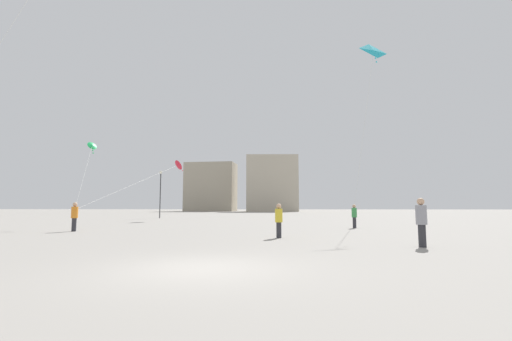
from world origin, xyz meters
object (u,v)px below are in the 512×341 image
at_px(person_in_grey, 421,220).
at_px(kite_emerald_diamond, 92,147).
at_px(person_in_green, 354,215).
at_px(kite_cyan_delta, 373,53).
at_px(lamppost_east, 160,187).
at_px(person_in_orange, 74,215).
at_px(person_in_yellow, 279,219).
at_px(kite_crimson_diamond, 178,165).
at_px(building_centre_hall, 272,184).
at_px(building_left_hall, 211,187).

height_order(person_in_grey, kite_emerald_diamond, kite_emerald_diamond).
bearing_deg(person_in_green, kite_emerald_diamond, -92.62).
bearing_deg(kite_emerald_diamond, kite_cyan_delta, -4.44).
distance_m(kite_cyan_delta, lamppost_east, 30.10).
bearing_deg(person_in_orange, person_in_yellow, -36.34).
distance_m(person_in_green, kite_emerald_diamond, 19.84).
relative_size(person_in_green, kite_emerald_diamond, 0.32).
distance_m(person_in_green, person_in_yellow, 9.44).
height_order(kite_emerald_diamond, lamppost_east, kite_emerald_diamond).
bearing_deg(kite_emerald_diamond, kite_crimson_diamond, 75.75).
bearing_deg(person_in_orange, person_in_green, -6.56).
bearing_deg(person_in_grey, lamppost_east, 85.23).
bearing_deg(person_in_yellow, building_centre_hall, -66.47).
bearing_deg(building_centre_hall, lamppost_east, -103.18).
height_order(building_left_hall, building_centre_hall, building_centre_hall).
height_order(person_in_orange, person_in_grey, person_in_grey).
height_order(person_in_yellow, building_centre_hall, building_centre_hall).
relative_size(person_in_orange, kite_crimson_diamond, 0.10).
bearing_deg(person_in_green, kite_crimson_diamond, -128.93).
xyz_separation_m(kite_cyan_delta, building_left_hall, (-27.18, 77.76, -4.84)).
xyz_separation_m(building_centre_hall, lamppost_east, (-12.32, -52.63, -3.66)).
distance_m(person_in_grey, kite_emerald_diamond, 22.96).
relative_size(person_in_orange, lamppost_east, 0.30).
distance_m(kite_crimson_diamond, building_left_hall, 65.06).
distance_m(person_in_green, kite_cyan_delta, 11.15).
xyz_separation_m(person_in_yellow, kite_crimson_diamond, (-11.02, 19.71, 5.02)).
bearing_deg(lamppost_east, kite_crimson_diamond, -55.99).
height_order(person_in_green, kite_cyan_delta, kite_cyan_delta).
relative_size(person_in_yellow, kite_emerald_diamond, 0.32).
height_order(person_in_grey, person_in_yellow, person_in_grey).
bearing_deg(person_in_grey, kite_emerald_diamond, 110.11).
bearing_deg(kite_cyan_delta, kite_crimson_diamond, 142.34).
relative_size(person_in_green, building_centre_hall, 0.11).
xyz_separation_m(person_in_orange, person_in_yellow, (12.39, -3.39, -0.06)).
relative_size(person_in_green, person_in_yellow, 0.99).
height_order(person_in_orange, kite_emerald_diamond, kite_emerald_diamond).
bearing_deg(building_left_hall, person_in_yellow, -76.11).
distance_m(kite_cyan_delta, building_left_hall, 82.52).
xyz_separation_m(person_in_green, building_left_hall, (-25.93, 76.11, 6.11)).
height_order(person_in_green, lamppost_east, lamppost_east).
xyz_separation_m(person_in_green, person_in_yellow, (-5.15, -7.92, 0.01)).
bearing_deg(kite_cyan_delta, person_in_orange, -171.32).
relative_size(kite_emerald_diamond, lamppost_east, 0.86).
relative_size(building_centre_hall, lamppost_east, 2.54).
height_order(person_in_grey, building_left_hall, building_left_hall).
xyz_separation_m(person_in_yellow, lamppost_east, (-15.10, 25.75, 2.98)).
relative_size(person_in_orange, building_centre_hall, 0.12).
bearing_deg(building_left_hall, kite_crimson_diamond, -81.37).
height_order(person_in_yellow, kite_emerald_diamond, kite_emerald_diamond).
xyz_separation_m(person_in_green, lamppost_east, (-20.25, 17.84, 2.99)).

